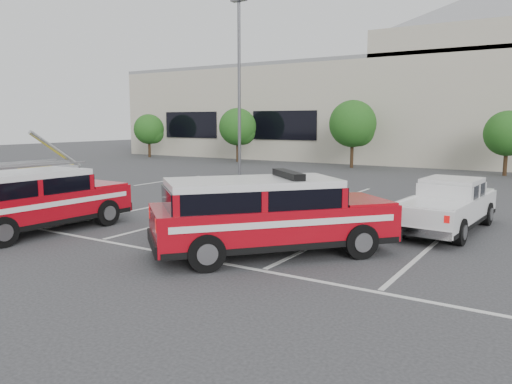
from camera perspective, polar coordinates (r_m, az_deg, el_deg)
ground at (r=15.12m, az=-2.39°, el=-4.69°), size 120.00×120.00×0.00m
stall_markings at (r=18.91m, az=5.40°, el=-2.10°), size 23.00×15.00×0.01m
convention_building at (r=44.76m, az=22.04°, el=9.28°), size 60.00×16.99×13.20m
tree_far_left at (r=47.72m, az=-12.03°, el=6.92°), size 2.77×2.77×3.99m
tree_left at (r=41.36m, az=-1.99°, el=7.31°), size 3.07×3.07×4.42m
tree_mid_left at (r=36.66m, az=11.14°, el=7.48°), size 3.37×3.37×4.85m
tree_mid_right at (r=34.32m, az=26.94°, el=5.83°), size 2.77×2.77×3.99m
light_pole_left at (r=29.22m, az=-1.93°, el=11.71°), size 0.90×0.60×10.24m
fire_chief_suv at (r=12.55m, az=1.50°, el=-3.33°), size 5.58×5.93×2.10m
white_pickup at (r=16.40m, az=21.00°, el=-1.97°), size 2.13×5.28×1.59m
ladder_suv at (r=16.47m, az=-23.87°, el=-1.32°), size 2.32×5.46×2.12m
utility_rig at (r=25.58m, az=-23.03°, el=1.27°), size 3.03×3.52×2.95m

